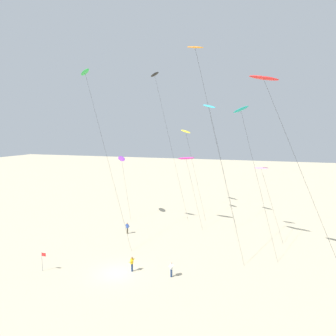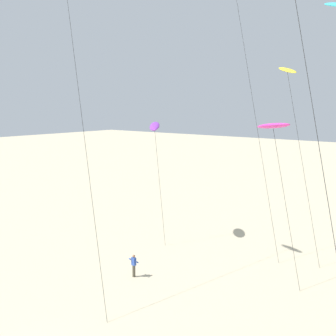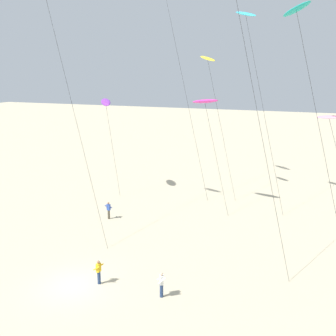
{
  "view_description": "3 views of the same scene",
  "coord_description": "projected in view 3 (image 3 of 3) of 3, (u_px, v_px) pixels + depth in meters",
  "views": [
    {
      "loc": [
        14.38,
        -27.09,
        15.26
      ],
      "look_at": [
        2.62,
        10.22,
        10.31
      ],
      "focal_mm": 31.51,
      "sensor_mm": 36.0,
      "label": 1
    },
    {
      "loc": [
        16.26,
        -10.02,
        12.53
      ],
      "look_at": [
        -0.45,
        10.88,
        8.45
      ],
      "focal_mm": 45.85,
      "sensor_mm": 36.0,
      "label": 2
    },
    {
      "loc": [
        14.75,
        -19.41,
        13.62
      ],
      "look_at": [
        2.07,
        11.3,
        5.64
      ],
      "focal_mm": 42.42,
      "sensor_mm": 36.0,
      "label": 3
    }
  ],
  "objects": [
    {
      "name": "ground_plane",
      "position": [
        73.0,
        285.0,
        26.1
      ],
      "size": [
        260.0,
        260.0,
        0.0
      ],
      "primitive_type": "plane",
      "color": "beige"
    },
    {
      "name": "kite_purple",
      "position": [
        106.0,
        102.0,
        44.41
      ],
      "size": [
        3.51,
        2.86,
        11.04
      ],
      "color": "purple",
      "rests_on": "ground"
    },
    {
      "name": "kite_yellow",
      "position": [
        208.0,
        60.0,
        43.46
      ],
      "size": [
        5.4,
        3.11,
        15.61
      ],
      "color": "yellow",
      "rests_on": "ground"
    },
    {
      "name": "kite_cyan",
      "position": [
        246.0,
        16.0,
        38.7
      ],
      "size": [
        6.4,
        3.55,
        19.74
      ],
      "color": "#33BFE0",
      "rests_on": "ground"
    },
    {
      "name": "kite_pink",
      "position": [
        329.0,
        119.0,
        32.46
      ],
      "size": [
        4.35,
        2.63,
        10.37
      ],
      "color": "pink",
      "rests_on": "ground"
    },
    {
      "name": "kite_teal",
      "position": [
        297.0,
        13.0,
        27.03
      ],
      "size": [
        6.07,
        3.57,
        18.36
      ],
      "color": "teal",
      "rests_on": "ground"
    },
    {
      "name": "kite_magenta",
      "position": [
        205.0,
        102.0,
        38.94
      ],
      "size": [
        4.73,
        2.55,
        11.31
      ],
      "color": "#D8339E",
      "rests_on": "ground"
    },
    {
      "name": "kite_flyer_nearest",
      "position": [
        109.0,
        210.0,
        37.83
      ],
      "size": [
        0.58,
        0.55,
        1.67
      ],
      "color": "#4C4738",
      "rests_on": "ground"
    },
    {
      "name": "kite_flyer_middle",
      "position": [
        99.0,
        271.0,
        26.11
      ],
      "size": [
        0.52,
        0.55,
        1.67
      ],
      "color": "navy",
      "rests_on": "ground"
    },
    {
      "name": "kite_flyer_furthest",
      "position": [
        161.0,
        284.0,
        24.57
      ],
      "size": [
        0.71,
        0.72,
        1.67
      ],
      "color": "navy",
      "rests_on": "ground"
    }
  ]
}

